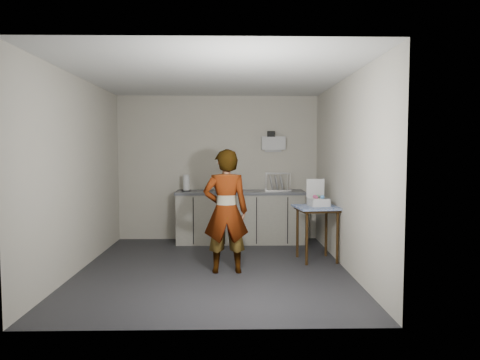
{
  "coord_description": "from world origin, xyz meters",
  "views": [
    {
      "loc": [
        0.24,
        -5.76,
        1.61
      ],
      "look_at": [
        0.37,
        0.45,
        1.19
      ],
      "focal_mm": 32.0,
      "sensor_mm": 36.0,
      "label": 1
    }
  ],
  "objects_px": {
    "kitchen_counter": "(240,218)",
    "bakery_box": "(318,200)",
    "paper_towel": "(186,183)",
    "side_table": "(317,213)",
    "soda_can": "(238,188)",
    "dish_rack": "(277,187)",
    "soap_bottle": "(229,183)",
    "dark_bottle": "(224,184)",
    "standing_man": "(226,211)"
  },
  "relations": [
    {
      "from": "dark_bottle",
      "to": "dish_rack",
      "type": "xyz_separation_m",
      "value": [
        0.93,
        0.04,
        -0.05
      ]
    },
    {
      "from": "kitchen_counter",
      "to": "paper_towel",
      "type": "distance_m",
      "value": 1.13
    },
    {
      "from": "kitchen_counter",
      "to": "bakery_box",
      "type": "xyz_separation_m",
      "value": [
        1.12,
        -1.21,
        0.46
      ]
    },
    {
      "from": "standing_man",
      "to": "soap_bottle",
      "type": "xyz_separation_m",
      "value": [
        0.04,
        1.77,
        0.24
      ]
    },
    {
      "from": "side_table",
      "to": "standing_man",
      "type": "relative_size",
      "value": 0.49
    },
    {
      "from": "paper_towel",
      "to": "soda_can",
      "type": "bearing_deg",
      "value": 1.09
    },
    {
      "from": "soap_bottle",
      "to": "soda_can",
      "type": "bearing_deg",
      "value": 31.66
    },
    {
      "from": "paper_towel",
      "to": "side_table",
      "type": "bearing_deg",
      "value": -31.66
    },
    {
      "from": "side_table",
      "to": "dark_bottle",
      "type": "relative_size",
      "value": 3.19
    },
    {
      "from": "kitchen_counter",
      "to": "soda_can",
      "type": "relative_size",
      "value": 20.22
    },
    {
      "from": "soap_bottle",
      "to": "dark_bottle",
      "type": "relative_size",
      "value": 1.21
    },
    {
      "from": "standing_man",
      "to": "soda_can",
      "type": "height_order",
      "value": "standing_man"
    },
    {
      "from": "soda_can",
      "to": "paper_towel",
      "type": "height_order",
      "value": "paper_towel"
    },
    {
      "from": "side_table",
      "to": "standing_man",
      "type": "bearing_deg",
      "value": -164.07
    },
    {
      "from": "soap_bottle",
      "to": "dark_bottle",
      "type": "height_order",
      "value": "soap_bottle"
    },
    {
      "from": "soda_can",
      "to": "bakery_box",
      "type": "xyz_separation_m",
      "value": [
        1.16,
        -1.21,
        -0.08
      ]
    },
    {
      "from": "side_table",
      "to": "soda_can",
      "type": "height_order",
      "value": "soda_can"
    },
    {
      "from": "dish_rack",
      "to": "kitchen_counter",
      "type": "bearing_deg",
      "value": -176.35
    },
    {
      "from": "side_table",
      "to": "soap_bottle",
      "type": "relative_size",
      "value": 2.65
    },
    {
      "from": "dark_bottle",
      "to": "soap_bottle",
      "type": "bearing_deg",
      "value": -48.37
    },
    {
      "from": "side_table",
      "to": "soda_can",
      "type": "distance_m",
      "value": 1.73
    },
    {
      "from": "standing_man",
      "to": "side_table",
      "type": "bearing_deg",
      "value": -159.12
    },
    {
      "from": "kitchen_counter",
      "to": "dark_bottle",
      "type": "bearing_deg",
      "value": 179.56
    },
    {
      "from": "paper_towel",
      "to": "dish_rack",
      "type": "xyz_separation_m",
      "value": [
        1.59,
        0.06,
        -0.06
      ]
    },
    {
      "from": "dish_rack",
      "to": "paper_towel",
      "type": "bearing_deg",
      "value": -177.88
    },
    {
      "from": "standing_man",
      "to": "dish_rack",
      "type": "relative_size",
      "value": 3.62
    },
    {
      "from": "soap_bottle",
      "to": "dish_rack",
      "type": "bearing_deg",
      "value": 9.33
    },
    {
      "from": "dark_bottle",
      "to": "bakery_box",
      "type": "bearing_deg",
      "value": -40.72
    },
    {
      "from": "kitchen_counter",
      "to": "standing_man",
      "type": "bearing_deg",
      "value": -97.01
    },
    {
      "from": "side_table",
      "to": "soap_bottle",
      "type": "xyz_separation_m",
      "value": [
        -1.29,
        1.18,
        0.36
      ]
    },
    {
      "from": "paper_towel",
      "to": "bakery_box",
      "type": "height_order",
      "value": "paper_towel"
    },
    {
      "from": "dark_bottle",
      "to": "bakery_box",
      "type": "xyz_separation_m",
      "value": [
        1.4,
        -1.21,
        -0.15
      ]
    },
    {
      "from": "kitchen_counter",
      "to": "soda_can",
      "type": "height_order",
      "value": "soda_can"
    },
    {
      "from": "soap_bottle",
      "to": "standing_man",
      "type": "bearing_deg",
      "value": -91.22
    },
    {
      "from": "side_table",
      "to": "dish_rack",
      "type": "xyz_separation_m",
      "value": [
        -0.45,
        1.32,
        0.28
      ]
    },
    {
      "from": "soda_can",
      "to": "dish_rack",
      "type": "relative_size",
      "value": 0.25
    },
    {
      "from": "kitchen_counter",
      "to": "bakery_box",
      "type": "distance_m",
      "value": 1.71
    },
    {
      "from": "standing_man",
      "to": "dish_rack",
      "type": "height_order",
      "value": "standing_man"
    },
    {
      "from": "soda_can",
      "to": "kitchen_counter",
      "type": "bearing_deg",
      "value": 0.25
    },
    {
      "from": "side_table",
      "to": "bakery_box",
      "type": "distance_m",
      "value": 0.2
    },
    {
      "from": "soap_bottle",
      "to": "paper_towel",
      "type": "bearing_deg",
      "value": 173.96
    },
    {
      "from": "soda_can",
      "to": "bakery_box",
      "type": "bearing_deg",
      "value": -46.13
    },
    {
      "from": "standing_man",
      "to": "soap_bottle",
      "type": "height_order",
      "value": "standing_man"
    },
    {
      "from": "kitchen_counter",
      "to": "bakery_box",
      "type": "relative_size",
      "value": 5.75
    },
    {
      "from": "dark_bottle",
      "to": "paper_towel",
      "type": "relative_size",
      "value": 0.88
    },
    {
      "from": "paper_towel",
      "to": "dish_rack",
      "type": "distance_m",
      "value": 1.6
    },
    {
      "from": "standing_man",
      "to": "soap_bottle",
      "type": "relative_size",
      "value": 5.41
    },
    {
      "from": "bakery_box",
      "to": "soda_can",
      "type": "bearing_deg",
      "value": 126.29
    },
    {
      "from": "paper_towel",
      "to": "dish_rack",
      "type": "bearing_deg",
      "value": 2.12
    },
    {
      "from": "kitchen_counter",
      "to": "side_table",
      "type": "bearing_deg",
      "value": -49.27
    }
  ]
}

